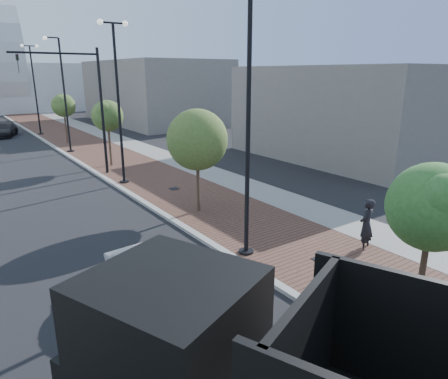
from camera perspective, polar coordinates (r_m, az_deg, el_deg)
sidewalk at (r=42.66m, az=-19.32°, el=6.77°), size 7.00×140.00×0.12m
concrete_strip at (r=43.45m, az=-15.89°, el=7.23°), size 2.40×140.00×0.13m
curb at (r=41.86m, az=-23.92°, el=6.13°), size 0.30×140.00×0.14m
white_sedan at (r=11.99m, az=-9.26°, el=-12.81°), size 1.81×4.49×1.45m
dark_car_far at (r=48.39m, az=-28.90°, el=7.46°), size 3.43×5.14×1.38m
pedestrian at (r=15.99m, az=19.68°, el=-4.78°), size 0.83×0.65×2.03m
streetlight_1 at (r=13.66m, az=3.08°, el=7.15°), size 1.44×0.56×9.21m
streetlight_2 at (r=24.19m, az=-14.84°, el=11.82°), size 1.72×0.56×9.28m
streetlight_3 at (r=35.66m, az=-21.93°, el=11.74°), size 1.44×0.56×9.21m
streetlight_4 at (r=47.40m, az=-25.41°, el=12.81°), size 1.72×0.56×9.28m
traffic_mast at (r=26.74m, az=-19.03°, el=12.22°), size 5.09×0.20×8.00m
tree_0 at (r=11.01m, az=27.63°, el=-2.21°), size 2.26×2.19×4.48m
tree_1 at (r=18.52m, az=-3.76°, el=7.10°), size 2.83×2.83×4.97m
tree_2 at (r=29.36m, az=-16.25°, el=10.05°), size 2.25×2.17×4.71m
tree_3 at (r=40.86m, az=-21.92°, el=11.08°), size 2.22×2.14×4.64m
commercial_block_ne at (r=56.00m, az=-10.06°, el=13.58°), size 12.00×22.00×8.00m
commercial_block_e at (r=33.18m, az=16.63°, el=10.50°), size 10.00×16.00×7.00m
utility_cover_1 at (r=14.83m, az=13.62°, el=-9.68°), size 0.50×0.50×0.02m
utility_cover_2 at (r=23.03m, az=-7.15°, el=0.13°), size 0.50×0.50×0.02m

